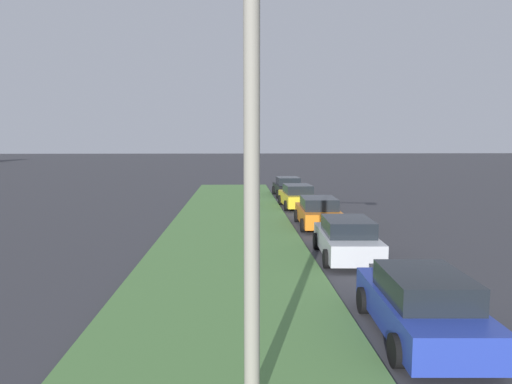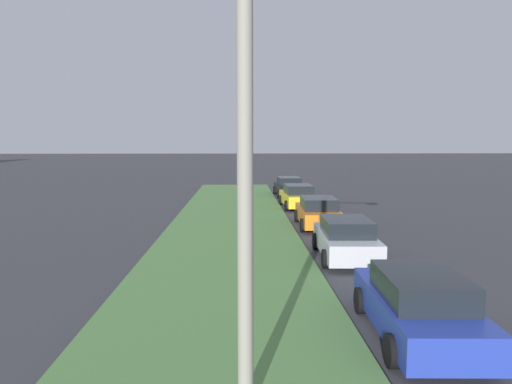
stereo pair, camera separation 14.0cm
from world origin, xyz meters
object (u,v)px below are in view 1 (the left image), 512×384
at_px(parked_car_blue, 421,305).
at_px(parked_car_black, 288,187).
at_px(parked_car_silver, 347,239).
at_px(parked_car_yellow, 297,196).
at_px(streetlight, 276,128).
at_px(parked_car_orange, 318,212).

xyz_separation_m(parked_car_blue, parked_car_black, (25.23, 0.09, 0.00)).
bearing_deg(parked_car_silver, parked_car_black, 2.74).
relative_size(parked_car_blue, parked_car_silver, 1.00).
bearing_deg(parked_car_black, parked_car_yellow, 177.51).
bearing_deg(parked_car_black, parked_car_blue, 178.20).
distance_m(parked_car_yellow, streetlight, 22.39).
bearing_deg(parked_car_silver, parked_car_yellow, 3.09).
bearing_deg(streetlight, parked_car_black, -6.68).
relative_size(parked_car_blue, parked_car_black, 1.00).
distance_m(parked_car_silver, parked_car_black, 18.56).
height_order(parked_car_orange, streetlight, streetlight).
xyz_separation_m(parked_car_orange, parked_car_yellow, (6.47, 0.18, 0.00)).
relative_size(parked_car_yellow, streetlight, 0.58).
bearing_deg(parked_car_silver, streetlight, 162.71).
height_order(parked_car_blue, parked_car_black, same).
bearing_deg(parked_car_yellow, parked_car_blue, 177.82).
distance_m(parked_car_orange, parked_car_yellow, 6.47).
distance_m(parked_car_blue, parked_car_black, 25.23).
bearing_deg(parked_car_orange, streetlight, 168.77).
xyz_separation_m(parked_car_yellow, parked_car_black, (6.03, -0.05, 0.00)).
xyz_separation_m(parked_car_silver, streetlight, (-9.32, 3.35, 3.67)).
distance_m(parked_car_yellow, parked_car_black, 6.03).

